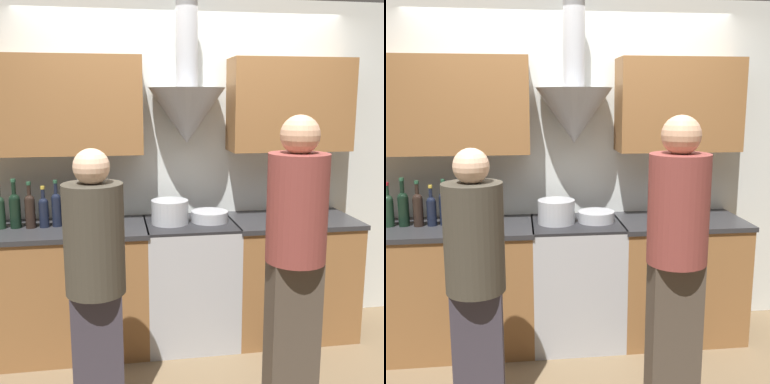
% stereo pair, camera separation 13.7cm
% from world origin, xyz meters
% --- Properties ---
extents(ground_plane, '(12.00, 12.00, 0.00)m').
position_xyz_m(ground_plane, '(0.00, 0.00, 0.00)').
color(ground_plane, brown).
extents(wall_back, '(8.40, 0.57, 2.60)m').
position_xyz_m(wall_back, '(-0.04, 0.59, 1.46)').
color(wall_back, silver).
rests_on(wall_back, ground_plane).
extents(counter_left, '(1.22, 0.62, 0.94)m').
position_xyz_m(counter_left, '(-0.93, 0.32, 0.47)').
color(counter_left, brown).
rests_on(counter_left, ground_plane).
extents(counter_right, '(0.96, 0.62, 0.94)m').
position_xyz_m(counter_right, '(0.81, 0.32, 0.47)').
color(counter_right, brown).
rests_on(counter_right, ground_plane).
extents(stove_range, '(0.67, 0.60, 0.94)m').
position_xyz_m(stove_range, '(0.00, 0.32, 0.47)').
color(stove_range, '#A8AAAF').
rests_on(stove_range, ground_plane).
extents(wine_bottle_1, '(0.08, 0.08, 0.32)m').
position_xyz_m(wine_bottle_1, '(-1.36, 0.36, 1.07)').
color(wine_bottle_1, black).
rests_on(wine_bottle_1, counter_left).
extents(wine_bottle_2, '(0.08, 0.08, 0.35)m').
position_xyz_m(wine_bottle_2, '(-1.25, 0.36, 1.08)').
color(wine_bottle_2, black).
rests_on(wine_bottle_2, counter_left).
extents(wine_bottle_3, '(0.07, 0.07, 0.33)m').
position_xyz_m(wine_bottle_3, '(-1.15, 0.34, 1.08)').
color(wine_bottle_3, black).
rests_on(wine_bottle_3, counter_left).
extents(wine_bottle_4, '(0.07, 0.07, 0.30)m').
position_xyz_m(wine_bottle_4, '(-1.06, 0.35, 1.06)').
color(wine_bottle_4, black).
rests_on(wine_bottle_4, counter_left).
extents(wine_bottle_5, '(0.07, 0.07, 0.34)m').
position_xyz_m(wine_bottle_5, '(-0.97, 0.36, 1.08)').
color(wine_bottle_5, black).
rests_on(wine_bottle_5, counter_left).
extents(wine_bottle_6, '(0.07, 0.07, 0.30)m').
position_xyz_m(wine_bottle_6, '(-0.88, 0.36, 1.06)').
color(wine_bottle_6, black).
rests_on(wine_bottle_6, counter_left).
extents(wine_bottle_7, '(0.07, 0.07, 0.34)m').
position_xyz_m(wine_bottle_7, '(-0.79, 0.35, 1.07)').
color(wine_bottle_7, black).
rests_on(wine_bottle_7, counter_left).
extents(wine_bottle_8, '(0.07, 0.07, 0.36)m').
position_xyz_m(wine_bottle_8, '(-0.69, 0.34, 1.08)').
color(wine_bottle_8, black).
rests_on(wine_bottle_8, counter_left).
extents(stock_pot, '(0.27, 0.27, 0.18)m').
position_xyz_m(stock_pot, '(-0.15, 0.31, 1.03)').
color(stock_pot, '#A8AAAF').
rests_on(stock_pot, stove_range).
extents(mixing_bowl, '(0.28, 0.28, 0.08)m').
position_xyz_m(mixing_bowl, '(0.15, 0.32, 0.98)').
color(mixing_bowl, '#A8AAAF').
rests_on(mixing_bowl, stove_range).
extents(orange_fruit, '(0.08, 0.08, 0.08)m').
position_xyz_m(orange_fruit, '(0.97, 0.40, 0.98)').
color(orange_fruit, orange).
rests_on(orange_fruit, counter_right).
extents(chefs_knife, '(0.28, 0.09, 0.01)m').
position_xyz_m(chefs_knife, '(0.81, 0.21, 0.94)').
color(chefs_knife, silver).
rests_on(chefs_knife, counter_right).
extents(person_foreground_left, '(0.32, 0.32, 1.60)m').
position_xyz_m(person_foreground_left, '(-0.66, -0.61, 0.88)').
color(person_foreground_left, '#38333D').
rests_on(person_foreground_left, ground_plane).
extents(person_foreground_right, '(0.34, 0.34, 1.76)m').
position_xyz_m(person_foreground_right, '(0.46, -0.63, 0.98)').
color(person_foreground_right, '#473D33').
rests_on(person_foreground_right, ground_plane).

